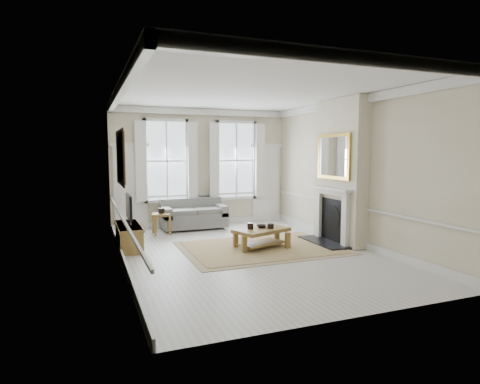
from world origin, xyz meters
name	(u,v)px	position (x,y,z in m)	size (l,w,h in m)	color
floor	(248,253)	(0.00, 0.00, 0.00)	(7.20, 7.20, 0.00)	#B7B5AD
ceiling	(249,91)	(0.00, 0.00, 3.40)	(7.20, 7.20, 0.00)	white
back_wall	(202,167)	(0.00, 3.60, 1.70)	(5.20, 5.20, 0.00)	beige
left_wall	(120,177)	(-2.60, 0.00, 1.70)	(7.20, 7.20, 0.00)	beige
right_wall	(352,172)	(2.60, 0.00, 1.70)	(7.20, 7.20, 0.00)	beige
window_left	(167,161)	(-1.05, 3.55, 1.90)	(1.26, 0.20, 2.20)	#B2BCC6
window_right	(236,160)	(1.05, 3.55, 1.90)	(1.26, 0.20, 2.20)	#B2BCC6
door_left	(131,189)	(-2.05, 3.56, 1.15)	(0.90, 0.08, 2.30)	silver
door_right	(266,184)	(2.05, 3.56, 1.15)	(0.90, 0.08, 2.30)	silver
painting	(120,158)	(-2.56, 0.30, 2.05)	(0.05, 1.66, 1.06)	#AE6E1D
chimney_breast	(340,171)	(2.43, 0.20, 1.70)	(0.35, 1.70, 3.38)	beige
hearth	(323,242)	(2.00, 0.20, 0.03)	(0.55, 1.50, 0.05)	black
fireplace	(331,212)	(2.20, 0.20, 0.73)	(0.21, 1.45, 1.33)	silver
mirror	(333,156)	(2.21, 0.20, 2.05)	(0.06, 1.26, 1.06)	#B98E32
sofa	(194,216)	(-0.40, 3.11, 0.35)	(1.77, 0.86, 0.84)	slate
side_table	(161,217)	(-1.39, 2.64, 0.45)	(0.55, 0.55, 0.56)	brown
rug	(261,248)	(0.44, 0.30, 0.01)	(3.50, 2.60, 0.02)	#967A4D
coffee_table	(261,232)	(0.44, 0.30, 0.37)	(1.36, 1.05, 0.45)	brown
ceramic_pot_a	(250,226)	(0.19, 0.35, 0.52)	(0.14, 0.14, 0.14)	black
ceramic_pot_b	(271,226)	(0.64, 0.25, 0.50)	(0.15, 0.15, 0.10)	black
bowl	(262,226)	(0.49, 0.40, 0.48)	(0.25, 0.25, 0.06)	black
tv_stand	(129,236)	(-2.34, 1.41, 0.26)	(0.48, 1.48, 0.53)	brown
tv	(129,207)	(-2.32, 1.41, 0.92)	(0.08, 0.90, 0.68)	black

